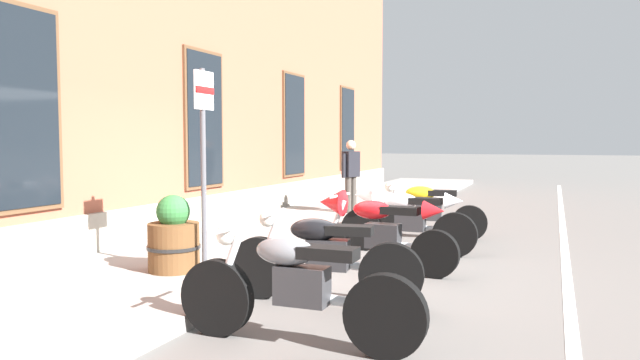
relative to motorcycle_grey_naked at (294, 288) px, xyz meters
name	(u,v)px	position (x,y,z in m)	size (l,w,h in m)	color
ground_plane	(310,268)	(2.79, 1.04, -0.49)	(140.00, 140.00, 0.00)	#565451
sidewalk	(215,254)	(2.79, 2.52, -0.41)	(33.67, 2.96, 0.15)	gray
lane_stripe	(568,290)	(2.79, -2.16, -0.49)	(33.67, 0.12, 0.01)	silver
motorcycle_grey_naked	(294,288)	(0.00, 0.00, 0.00)	(0.62, 2.20, 0.98)	black
motorcycle_black_naked	(322,257)	(1.31, 0.28, -0.01)	(0.63, 2.10, 0.96)	black
motorcycle_red_sport	(373,228)	(2.90, 0.19, 0.09)	(0.62, 2.08, 1.06)	black
motorcycle_white_sport	(402,216)	(4.30, 0.16, 0.08)	(0.62, 2.10, 1.05)	black
motorcycle_yellow_naked	(425,211)	(5.78, 0.12, -0.01)	(0.62, 2.09, 0.98)	black
pedestrian_dark_jacket	(351,172)	(7.64, 2.13, 0.53)	(0.56, 0.32, 1.57)	#38332D
parking_sign	(204,142)	(1.41, 1.79, 1.20)	(0.36, 0.07, 2.39)	#4C4C51
barrel_planter	(174,239)	(1.42, 2.24, 0.04)	(0.64, 0.64, 0.92)	brown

